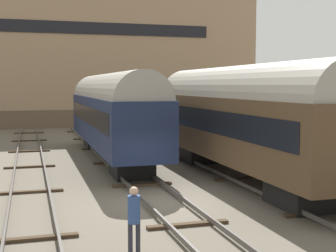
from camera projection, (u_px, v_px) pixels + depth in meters
name	position (u px, v px, depth m)	size (l,w,h in m)	color
ground_plane	(161.00, 203.00, 17.21)	(200.00, 200.00, 0.00)	#60594C
track_left	(31.00, 208.00, 15.88)	(2.60, 60.00, 0.26)	#4C4742
track_middle	(161.00, 199.00, 17.20)	(2.60, 60.00, 0.26)	#4C4742
track_right	(274.00, 191.00, 18.52)	(2.60, 60.00, 0.26)	#4C4742
train_car_brown	(239.00, 115.00, 21.35)	(3.04, 15.99, 5.21)	black
train_car_navy	(112.00, 111.00, 27.05)	(2.87, 16.54, 5.00)	black
station_platform	(327.00, 163.00, 19.60)	(2.83, 15.24, 1.12)	brown
person_worker	(134.00, 214.00, 11.78)	(0.32, 0.32, 1.78)	#282833
warehouse_building	(71.00, 42.00, 52.19)	(39.73, 11.87, 18.19)	brown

